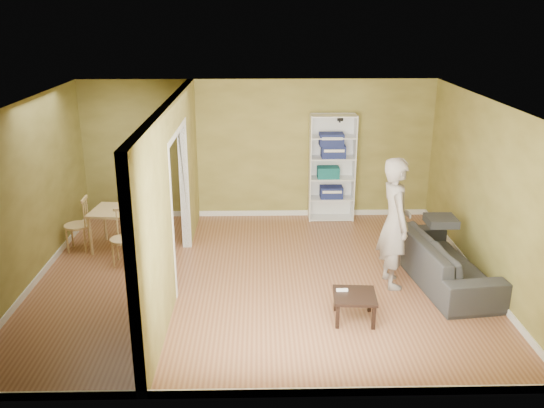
# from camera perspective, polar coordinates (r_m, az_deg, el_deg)

# --- Properties ---
(room_shell) EXTENTS (6.50, 6.50, 6.50)m
(room_shell) POSITION_cam_1_polar(r_m,az_deg,el_deg) (8.11, -1.38, 0.87)
(room_shell) COLOR #996745
(room_shell) RESTS_ON ground
(partition) EXTENTS (0.22, 5.50, 2.60)m
(partition) POSITION_cam_1_polar(r_m,az_deg,el_deg) (8.20, -9.80, 0.80)
(partition) COLOR #A49C4C
(partition) RESTS_ON ground
(wall_speaker) EXTENTS (0.10, 0.10, 0.10)m
(wall_speaker) POSITION_cam_1_polar(r_m,az_deg,el_deg) (10.67, 6.77, 8.46)
(wall_speaker) COLOR black
(wall_speaker) RESTS_ON room_shell
(sofa) EXTENTS (2.35, 1.24, 0.86)m
(sofa) POSITION_cam_1_polar(r_m,az_deg,el_deg) (8.73, 16.75, -4.73)
(sofa) COLOR black
(sofa) RESTS_ON ground
(person) EXTENTS (0.85, 0.69, 2.21)m
(person) POSITION_cam_1_polar(r_m,az_deg,el_deg) (8.20, 12.15, -0.76)
(person) COLOR slate
(person) RESTS_ON ground
(bookshelf) EXTENTS (0.84, 0.37, 1.99)m
(bookshelf) POSITION_cam_1_polar(r_m,az_deg,el_deg) (10.77, 5.92, 3.65)
(bookshelf) COLOR white
(bookshelf) RESTS_ON ground
(paper_box_navy_a) EXTENTS (0.42, 0.27, 0.22)m
(paper_box_navy_a) POSITION_cam_1_polar(r_m,az_deg,el_deg) (10.86, 5.89, 1.19)
(paper_box_navy_a) COLOR navy
(paper_box_navy_a) RESTS_ON bookshelf
(paper_box_teal) EXTENTS (0.40, 0.26, 0.21)m
(paper_box_teal) POSITION_cam_1_polar(r_m,az_deg,el_deg) (10.74, 5.59, 3.15)
(paper_box_teal) COLOR #1C7E6B
(paper_box_teal) RESTS_ON bookshelf
(paper_box_navy_b) EXTENTS (0.44, 0.29, 0.22)m
(paper_box_navy_b) POSITION_cam_1_polar(r_m,az_deg,el_deg) (10.65, 6.09, 5.22)
(paper_box_navy_b) COLOR navy
(paper_box_navy_b) RESTS_ON bookshelf
(paper_box_navy_c) EXTENTS (0.44, 0.29, 0.23)m
(paper_box_navy_c) POSITION_cam_1_polar(r_m,az_deg,el_deg) (10.59, 5.90, 6.41)
(paper_box_navy_c) COLOR navy
(paper_box_navy_c) RESTS_ON bookshelf
(coffee_table) EXTENTS (0.54, 0.54, 0.36)m
(coffee_table) POSITION_cam_1_polar(r_m,az_deg,el_deg) (7.48, 8.19, -9.22)
(coffee_table) COLOR black
(coffee_table) RESTS_ON ground
(game_controller) EXTENTS (0.15, 0.04, 0.03)m
(game_controller) POSITION_cam_1_polar(r_m,az_deg,el_deg) (7.51, 6.95, -8.45)
(game_controller) COLOR white
(game_controller) RESTS_ON coffee_table
(dining_table) EXTENTS (1.09, 0.73, 0.68)m
(dining_table) POSITION_cam_1_polar(r_m,az_deg,el_deg) (9.71, -14.28, -0.99)
(dining_table) COLOR tan
(dining_table) RESTS_ON ground
(chair_left) EXTENTS (0.43, 0.43, 0.91)m
(chair_left) POSITION_cam_1_polar(r_m,az_deg,el_deg) (9.93, -18.77, -1.89)
(chair_left) COLOR tan
(chair_left) RESTS_ON ground
(chair_near) EXTENTS (0.40, 0.40, 0.87)m
(chair_near) POSITION_cam_1_polar(r_m,az_deg,el_deg) (9.20, -14.57, -3.26)
(chair_near) COLOR tan
(chair_near) RESTS_ON ground
(chair_far) EXTENTS (0.48, 0.48, 0.98)m
(chair_far) POSITION_cam_1_polar(r_m,az_deg,el_deg) (10.32, -13.14, -0.38)
(chair_far) COLOR tan
(chair_far) RESTS_ON ground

